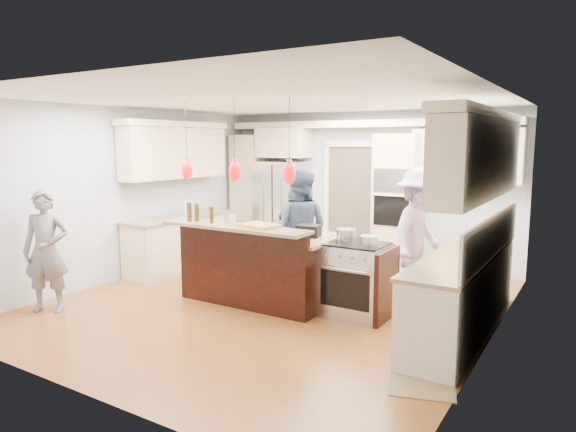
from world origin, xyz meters
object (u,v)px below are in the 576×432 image
object	(u,v)px
person_bar_end	(46,251)
person_far_left	(300,229)
refrigerator	(282,208)
kitchen_island	(262,265)
island_range	(358,280)

from	to	relation	value
person_bar_end	person_far_left	size ratio (longest dim) A/B	0.89
refrigerator	kitchen_island	xyz separation A→B (m)	(1.30, -2.57, -0.41)
kitchen_island	person_bar_end	distance (m)	2.79
island_range	person_far_left	xyz separation A→B (m)	(-1.26, 0.70, 0.43)
island_range	person_far_left	distance (m)	1.51
kitchen_island	person_far_left	world-z (taller)	person_far_left
refrigerator	person_far_left	xyz separation A→B (m)	(1.45, -1.79, -0.01)
refrigerator	kitchen_island	distance (m)	2.91
island_range	person_far_left	bearing A→B (deg)	150.94
person_far_left	refrigerator	bearing A→B (deg)	-61.52
island_range	person_bar_end	bearing A→B (deg)	-150.62
refrigerator	island_range	distance (m)	3.71
person_bar_end	person_far_left	distance (m)	3.44
person_bar_end	refrigerator	bearing A→B (deg)	47.78
refrigerator	kitchen_island	size ratio (longest dim) A/B	0.86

